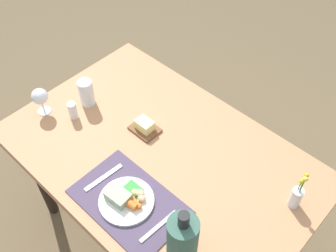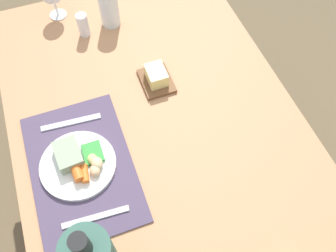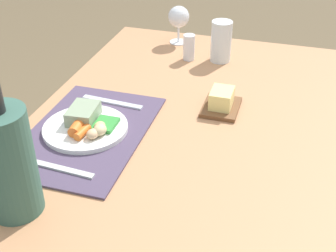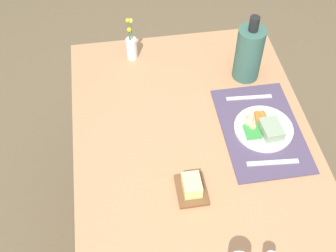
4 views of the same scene
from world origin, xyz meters
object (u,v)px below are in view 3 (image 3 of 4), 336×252
fork (112,102)px  knife (58,168)px  dining_table (189,157)px  wine_glass (179,18)px  butter_dish (221,102)px  dinner_plate (86,125)px  salt_shaker (189,47)px  water_tumbler (221,44)px  cooler_bottle (7,162)px

fork → knife: 0.32m
dining_table → fork: 0.28m
wine_glass → butter_dish: (0.44, 0.25, -0.07)m
dinner_plate → wine_glass: (-0.65, 0.07, 0.07)m
dining_table → dinner_plate: 0.29m
knife → wine_glass: size_ratio=1.32×
dinner_plate → salt_shaker: bearing=164.6°
knife → wine_glass: bearing=179.6°
dinner_plate → water_tumbler: 0.60m
fork → wine_glass: 0.51m
wine_glass → salt_shaker: wine_glass is taller
cooler_bottle → dinner_plate: bearing=177.7°
dining_table → water_tumbler: bearing=-178.3°
dining_table → wine_glass: bearing=-161.6°
dinner_plate → fork: (-0.15, 0.01, -0.01)m
fork → water_tumbler: water_tumbler is taller
knife → salt_shaker: salt_shaker is taller
dining_table → dinner_plate: size_ratio=6.16×
wine_glass → butter_dish: 0.51m
fork → salt_shaker: 0.39m
cooler_bottle → salt_shaker: size_ratio=3.32×
fork → cooler_bottle: (0.46, -0.02, 0.11)m
wine_glass → water_tumbler: 0.21m
wine_glass → salt_shaker: (0.13, 0.07, -0.05)m
salt_shaker → water_tumbler: (-0.02, 0.11, 0.02)m
wine_glass → cooler_bottle: size_ratio=0.47×
dining_table → salt_shaker: bearing=-165.0°
dinner_plate → water_tumbler: (-0.54, 0.25, 0.04)m
wine_glass → water_tumbler: same height
wine_glass → butter_dish: size_ratio=1.07×
butter_dish → salt_shaker: 0.35m
fork → water_tumbler: (-0.39, 0.24, 0.05)m
knife → fork: bearing=-176.6°
knife → cooler_bottle: (0.14, -0.02, 0.11)m
knife → butter_dish: size_ratio=1.41×
cooler_bottle → salt_shaker: (-0.82, 0.15, -0.08)m
dinner_plate → cooler_bottle: bearing=-2.3°
fork → wine_glass: bearing=177.8°
wine_glass → fork: bearing=-6.6°
dinner_plate → butter_dish: bearing=124.4°
dining_table → salt_shaker: size_ratio=15.33×
dinner_plate → wine_glass: 0.66m
dinner_plate → salt_shaker: 0.54m
dinner_plate → knife: dinner_plate is taller
dinner_plate → wine_glass: size_ratio=1.59×
dinner_plate → dining_table: bearing=104.8°
dinner_plate → cooler_bottle: (0.31, -0.01, 0.10)m
cooler_bottle → dining_table: bearing=143.8°
knife → cooler_bottle: size_ratio=0.62×
butter_dish → fork: bearing=-78.0°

